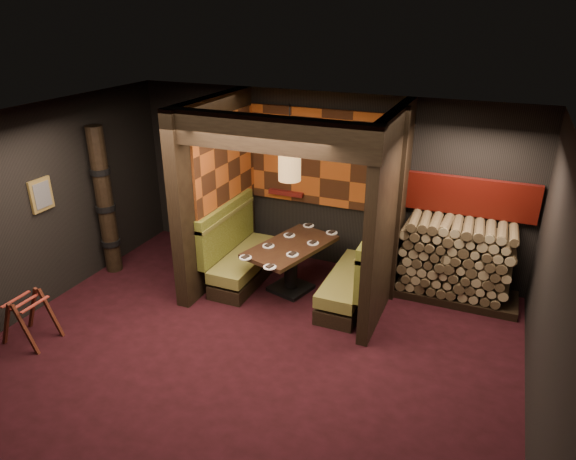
# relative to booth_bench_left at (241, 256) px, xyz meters

# --- Properties ---
(floor) EXTENTS (6.50, 5.50, 0.02)m
(floor) POSITION_rel_booth_bench_left_xyz_m (0.96, -1.65, -0.41)
(floor) COLOR black
(floor) RESTS_ON ground
(ceiling) EXTENTS (6.50, 5.50, 0.02)m
(ceiling) POSITION_rel_booth_bench_left_xyz_m (0.96, -1.65, 2.46)
(ceiling) COLOR black
(ceiling) RESTS_ON ground
(wall_back) EXTENTS (6.50, 0.02, 2.85)m
(wall_back) POSITION_rel_booth_bench_left_xyz_m (0.96, 1.11, 1.02)
(wall_back) COLOR black
(wall_back) RESTS_ON ground
(wall_front) EXTENTS (6.50, 0.02, 2.85)m
(wall_front) POSITION_rel_booth_bench_left_xyz_m (0.96, -4.41, 1.02)
(wall_front) COLOR black
(wall_front) RESTS_ON ground
(wall_left) EXTENTS (0.02, 5.50, 2.85)m
(wall_left) POSITION_rel_booth_bench_left_xyz_m (-2.30, -1.65, 1.02)
(wall_left) COLOR black
(wall_left) RESTS_ON ground
(wall_right) EXTENTS (0.02, 5.50, 2.85)m
(wall_right) POSITION_rel_booth_bench_left_xyz_m (4.22, -1.65, 1.02)
(wall_right) COLOR black
(wall_right) RESTS_ON ground
(partition_left) EXTENTS (0.20, 2.20, 2.85)m
(partition_left) POSITION_rel_booth_bench_left_xyz_m (-0.39, -0.00, 1.02)
(partition_left) COLOR black
(partition_left) RESTS_ON floor
(partition_right) EXTENTS (0.15, 2.10, 2.85)m
(partition_right) POSITION_rel_booth_bench_left_xyz_m (2.26, 0.05, 1.02)
(partition_right) COLOR black
(partition_right) RESTS_ON floor
(header_beam) EXTENTS (2.85, 0.18, 0.44)m
(header_beam) POSITION_rel_booth_bench_left_xyz_m (0.94, -0.95, 2.23)
(header_beam) COLOR black
(header_beam) RESTS_ON partition_left
(tapa_back_panel) EXTENTS (2.40, 0.06, 1.55)m
(tapa_back_panel) POSITION_rel_booth_bench_left_xyz_m (0.94, 1.06, 1.42)
(tapa_back_panel) COLOR #AC4D19
(tapa_back_panel) RESTS_ON wall_back
(tapa_side_panel) EXTENTS (0.04, 1.85, 1.45)m
(tapa_side_panel) POSITION_rel_booth_bench_left_xyz_m (-0.27, 0.17, 1.45)
(tapa_side_panel) COLOR #AC4D19
(tapa_side_panel) RESTS_ON partition_left
(lacquer_shelf) EXTENTS (0.60, 0.12, 0.07)m
(lacquer_shelf) POSITION_rel_booth_bench_left_xyz_m (0.36, 1.00, 0.78)
(lacquer_shelf) COLOR #5F1412
(lacquer_shelf) RESTS_ON wall_back
(booth_bench_left) EXTENTS (0.68, 1.60, 1.14)m
(booth_bench_left) POSITION_rel_booth_bench_left_xyz_m (0.00, 0.00, 0.00)
(booth_bench_left) COLOR black
(booth_bench_left) RESTS_ON floor
(booth_bench_right) EXTENTS (0.68, 1.60, 1.14)m
(booth_bench_right) POSITION_rel_booth_bench_left_xyz_m (1.89, 0.00, 0.00)
(booth_bench_right) COLOR black
(booth_bench_right) RESTS_ON floor
(dining_table) EXTENTS (1.15, 1.61, 0.76)m
(dining_table) POSITION_rel_booth_bench_left_xyz_m (0.87, -0.03, 0.13)
(dining_table) COLOR black
(dining_table) RESTS_ON floor
(place_settings) EXTENTS (1.03, 1.73, 0.03)m
(place_settings) POSITION_rel_booth_bench_left_xyz_m (0.87, -0.03, 0.37)
(place_settings) COLOR white
(place_settings) RESTS_ON dining_table
(pendant_lamp) EXTENTS (0.32, 0.32, 1.06)m
(pendant_lamp) POSITION_rel_booth_bench_left_xyz_m (0.87, -0.08, 1.61)
(pendant_lamp) COLOR olive
(pendant_lamp) RESTS_ON ceiling
(framed_picture) EXTENTS (0.05, 0.36, 0.46)m
(framed_picture) POSITION_rel_booth_bench_left_xyz_m (-2.25, -1.55, 1.22)
(framed_picture) COLOR olive
(framed_picture) RESTS_ON wall_left
(luggage_rack) EXTENTS (0.65, 0.46, 0.71)m
(luggage_rack) POSITION_rel_booth_bench_left_xyz_m (-1.75, -2.54, -0.05)
(luggage_rack) COLOR #41190E
(luggage_rack) RESTS_ON floor
(totem_column) EXTENTS (0.31, 0.31, 2.40)m
(totem_column) POSITION_rel_booth_bench_left_xyz_m (-2.09, -0.55, 0.79)
(totem_column) COLOR black
(totem_column) RESTS_ON floor
(firewood_stack) EXTENTS (1.73, 0.70, 1.22)m
(firewood_stack) POSITION_rel_booth_bench_left_xyz_m (3.25, 0.70, 0.21)
(firewood_stack) COLOR black
(firewood_stack) RESTS_ON floor
(mosaic_header) EXTENTS (1.83, 0.10, 0.56)m
(mosaic_header) POSITION_rel_booth_bench_left_xyz_m (3.25, 1.03, 1.10)
(mosaic_header) COLOR maroon
(mosaic_header) RESTS_ON wall_back
(bay_front_post) EXTENTS (0.08, 0.08, 2.85)m
(bay_front_post) POSITION_rel_booth_bench_left_xyz_m (2.35, 0.31, 1.02)
(bay_front_post) COLOR black
(bay_front_post) RESTS_ON floor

